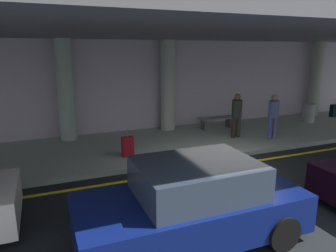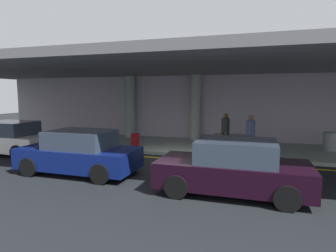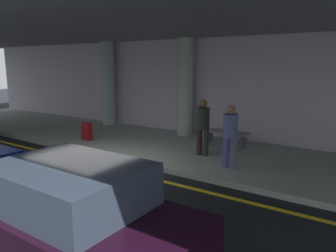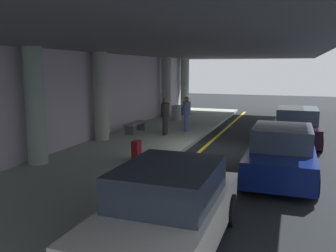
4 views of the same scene
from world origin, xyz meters
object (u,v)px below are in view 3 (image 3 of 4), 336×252
at_px(suitcase_upright_primary, 87,131).
at_px(car_black, 68,216).
at_px(bench_metal, 225,135).
at_px(support_column_far_left, 108,84).
at_px(support_column_left_mid, 185,87).
at_px(traveler_with_luggage, 230,132).
at_px(person_waiting_for_ride, 203,124).

bearing_deg(suitcase_upright_primary, car_black, -59.42).
bearing_deg(bench_metal, support_column_far_left, 174.08).
height_order(support_column_left_mid, traveler_with_luggage, support_column_left_mid).
bearing_deg(support_column_far_left, support_column_left_mid, 0.00).
bearing_deg(bench_metal, suitcase_upright_primary, -154.78).
distance_m(person_waiting_for_ride, bench_metal, 1.63).
bearing_deg(traveler_with_luggage, bench_metal, -57.88).
relative_size(support_column_far_left, person_waiting_for_ride, 2.17).
bearing_deg(traveler_with_luggage, car_black, 91.53).
height_order(support_column_far_left, car_black, support_column_far_left).
xyz_separation_m(car_black, bench_metal, (-0.75, 7.11, -0.21)).
height_order(person_waiting_for_ride, bench_metal, person_waiting_for_ride).
bearing_deg(car_black, suitcase_upright_primary, -48.03).
distance_m(support_column_far_left, car_black, 10.33).
height_order(support_column_left_mid, bench_metal, support_column_left_mid).
xyz_separation_m(support_column_left_mid, suitcase_upright_primary, (-2.46, -2.72, -1.51)).
xyz_separation_m(support_column_far_left, traveler_with_luggage, (7.08, -2.80, -0.86)).
relative_size(car_black, traveler_with_luggage, 2.44).
bearing_deg(person_waiting_for_ride, car_black, 1.26).
height_order(traveler_with_luggage, suitcase_upright_primary, traveler_with_luggage).
height_order(traveler_with_luggage, bench_metal, traveler_with_luggage).
xyz_separation_m(support_column_far_left, bench_metal, (5.98, -0.62, -1.47)).
height_order(support_column_left_mid, person_waiting_for_ride, support_column_left_mid).
height_order(car_black, suitcase_upright_primary, car_black).
relative_size(support_column_far_left, traveler_with_luggage, 2.17).
distance_m(support_column_far_left, bench_metal, 6.19).
relative_size(support_column_far_left, bench_metal, 2.28).
bearing_deg(support_column_left_mid, person_waiting_for_ride, -47.98).
height_order(support_column_left_mid, suitcase_upright_primary, support_column_left_mid).
distance_m(car_black, bench_metal, 7.15).
bearing_deg(support_column_far_left, traveler_with_luggage, -21.61).
relative_size(support_column_left_mid, bench_metal, 2.28).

